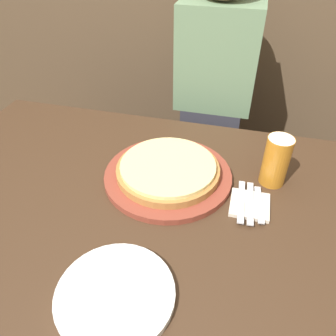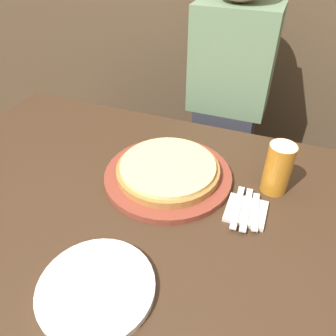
# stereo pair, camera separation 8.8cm
# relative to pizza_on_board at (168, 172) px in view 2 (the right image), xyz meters

# --- Properties ---
(ground_plane) EXTENTS (12.00, 12.00, 0.00)m
(ground_plane) POSITION_rel_pizza_on_board_xyz_m (-0.05, -0.13, -0.76)
(ground_plane) COLOR #473828
(dining_table) EXTENTS (1.48, 0.97, 0.73)m
(dining_table) POSITION_rel_pizza_on_board_xyz_m (-0.05, -0.13, -0.39)
(dining_table) COLOR #3D2819
(dining_table) RESTS_ON ground_plane
(pizza_on_board) EXTENTS (0.40, 0.40, 0.06)m
(pizza_on_board) POSITION_rel_pizza_on_board_xyz_m (0.00, 0.00, 0.00)
(pizza_on_board) COLOR brown
(pizza_on_board) RESTS_ON dining_table
(beer_glass) EXTENTS (0.08, 0.08, 0.16)m
(beer_glass) POSITION_rel_pizza_on_board_xyz_m (0.32, 0.06, 0.06)
(beer_glass) COLOR #B7701E
(beer_glass) RESTS_ON dining_table
(dinner_plate) EXTENTS (0.26, 0.26, 0.02)m
(dinner_plate) POSITION_rel_pizza_on_board_xyz_m (-0.01, -0.42, -0.02)
(dinner_plate) COLOR silver
(dinner_plate) RESTS_ON dining_table
(napkin_stack) EXTENTS (0.11, 0.11, 0.01)m
(napkin_stack) POSITION_rel_pizza_on_board_xyz_m (0.26, -0.06, -0.02)
(napkin_stack) COLOR beige
(napkin_stack) RESTS_ON dining_table
(fork) EXTENTS (0.03, 0.17, 0.00)m
(fork) POSITION_rel_pizza_on_board_xyz_m (0.23, -0.06, -0.01)
(fork) COLOR silver
(fork) RESTS_ON napkin_stack
(dinner_knife) EXTENTS (0.03, 0.17, 0.00)m
(dinner_knife) POSITION_rel_pizza_on_board_xyz_m (0.26, -0.06, -0.01)
(dinner_knife) COLOR silver
(dinner_knife) RESTS_ON napkin_stack
(spoon) EXTENTS (0.03, 0.15, 0.00)m
(spoon) POSITION_rel_pizza_on_board_xyz_m (0.28, -0.06, -0.01)
(spoon) COLOR silver
(spoon) RESTS_ON napkin_stack
(diner_person) EXTENTS (0.32, 0.20, 1.34)m
(diner_person) POSITION_rel_pizza_on_board_xyz_m (0.06, 0.57, -0.08)
(diner_person) COLOR #33333D
(diner_person) RESTS_ON ground_plane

